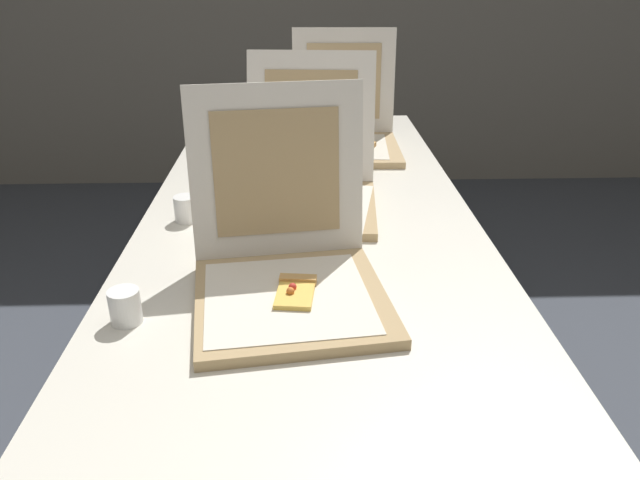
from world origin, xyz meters
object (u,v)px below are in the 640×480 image
at_px(pizza_box_back, 345,133).
at_px(cup_white_far, 248,168).
at_px(cup_white_near_left, 125,306).
at_px(pizza_box_front, 288,269).
at_px(cup_white_mid, 186,209).
at_px(table, 310,248).
at_px(pizza_box_middle, 307,186).

height_order(pizza_box_back, cup_white_far, pizza_box_back).
distance_m(pizza_box_back, cup_white_near_left, 1.22).
distance_m(pizza_box_front, cup_white_near_left, 0.32).
bearing_deg(cup_white_near_left, pizza_box_back, 66.31).
relative_size(cup_white_near_left, cup_white_far, 1.00).
distance_m(cup_white_near_left, cup_white_mid, 0.48).
bearing_deg(cup_white_far, table, -65.73).
relative_size(pizza_box_middle, cup_white_far, 7.72).
height_order(pizza_box_front, cup_white_mid, pizza_box_front).
distance_m(pizza_box_middle, pizza_box_back, 0.55).
relative_size(pizza_box_middle, cup_white_near_left, 7.72).
bearing_deg(table, pizza_box_middle, 91.33).
bearing_deg(cup_white_near_left, pizza_box_front, 17.51).
bearing_deg(cup_white_mid, cup_white_far, 67.44).
relative_size(pizza_box_middle, cup_white_mid, 7.72).
height_order(table, pizza_box_front, pizza_box_front).
height_order(table, cup_white_near_left, cup_white_near_left).
bearing_deg(table, pizza_box_front, -98.96).
bearing_deg(cup_white_mid, table, -13.77).
height_order(pizza_box_back, cup_white_near_left, pizza_box_back).
bearing_deg(cup_white_far, cup_white_mid, -112.56).
distance_m(pizza_box_middle, cup_white_mid, 0.33).
distance_m(table, cup_white_near_left, 0.54).
bearing_deg(pizza_box_back, cup_white_near_left, -112.41).
height_order(pizza_box_front, cup_white_near_left, pizza_box_front).
xyz_separation_m(pizza_box_front, pizza_box_middle, (0.04, 0.49, -0.00)).
xyz_separation_m(pizza_box_front, cup_white_near_left, (-0.30, -0.10, -0.02)).
relative_size(pizza_box_middle, pizza_box_back, 1.25).
xyz_separation_m(pizza_box_front, cup_white_far, (-0.13, 0.71, -0.02)).
height_order(pizza_box_middle, pizza_box_back, pizza_box_back).
bearing_deg(cup_white_mid, pizza_box_middle, 18.41).
distance_m(pizza_box_middle, cup_white_near_left, 0.68).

